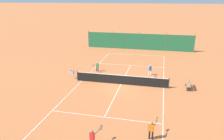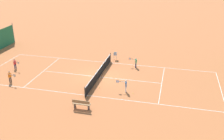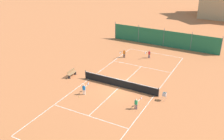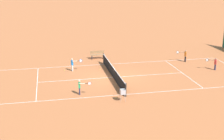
{
  "view_description": "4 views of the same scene",
  "coord_description": "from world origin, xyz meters",
  "px_view_note": "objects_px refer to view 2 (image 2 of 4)",
  "views": [
    {
      "loc": [
        -3.61,
        19.67,
        8.15
      ],
      "look_at": [
        1.12,
        -0.88,
        1.1
      ],
      "focal_mm": 35.0,
      "sensor_mm": 36.0,
      "label": 1
    },
    {
      "loc": [
        -23.71,
        -7.21,
        11.47
      ],
      "look_at": [
        -0.38,
        -1.42,
        1.08
      ],
      "focal_mm": 42.0,
      "sensor_mm": 36.0,
      "label": 2
    },
    {
      "loc": [
        11.48,
        -23.29,
        14.12
      ],
      "look_at": [
        -1.67,
        1.32,
        1.21
      ],
      "focal_mm": 42.0,
      "sensor_mm": 36.0,
      "label": 3
    },
    {
      "loc": [
        25.01,
        -5.29,
        8.6
      ],
      "look_at": [
        1.3,
        -0.36,
        1.08
      ],
      "focal_mm": 50.0,
      "sensor_mm": 36.0,
      "label": 4
    }
  ],
  "objects_px": {
    "player_near_baseline": "(125,85)",
    "player_far_baseline": "(15,63)",
    "tennis_ball_by_net_left": "(51,72)",
    "tennis_ball_far_corner": "(99,70)",
    "courtside_bench": "(81,104)",
    "player_near_service": "(135,62)",
    "tennis_ball_mid_court": "(106,76)",
    "player_far_service": "(10,76)",
    "tennis_ball_alley_right": "(117,61)",
    "tennis_ball_alley_left": "(100,88)",
    "ball_hopper": "(115,54)",
    "tennis_net": "(100,72)",
    "tennis_ball_near_corner": "(133,93)"
  },
  "relations": [
    {
      "from": "ball_hopper",
      "to": "player_far_service",
      "type": "bearing_deg",
      "value": 135.32
    },
    {
      "from": "player_near_baseline",
      "to": "tennis_ball_by_net_left",
      "type": "bearing_deg",
      "value": 74.43
    },
    {
      "from": "player_far_service",
      "to": "courtside_bench",
      "type": "bearing_deg",
      "value": -109.09
    },
    {
      "from": "tennis_ball_mid_court",
      "to": "tennis_ball_far_corner",
      "type": "bearing_deg",
      "value": 39.8
    },
    {
      "from": "ball_hopper",
      "to": "courtside_bench",
      "type": "relative_size",
      "value": 0.59
    },
    {
      "from": "tennis_ball_mid_court",
      "to": "tennis_ball_by_net_left",
      "type": "distance_m",
      "value": 6.03
    },
    {
      "from": "tennis_ball_mid_court",
      "to": "tennis_ball_alley_right",
      "type": "xyz_separation_m",
      "value": [
        4.35,
        -0.2,
        0.0
      ]
    },
    {
      "from": "player_near_baseline",
      "to": "player_far_baseline",
      "type": "distance_m",
      "value": 13.15
    },
    {
      "from": "tennis_ball_by_net_left",
      "to": "tennis_ball_alley_right",
      "type": "relative_size",
      "value": 1.0
    },
    {
      "from": "tennis_ball_alley_left",
      "to": "tennis_ball_by_net_left",
      "type": "bearing_deg",
      "value": 69.84
    },
    {
      "from": "tennis_ball_far_corner",
      "to": "tennis_ball_near_corner",
      "type": "xyz_separation_m",
      "value": [
        -4.45,
        -4.56,
        0.0
      ]
    },
    {
      "from": "tennis_ball_mid_court",
      "to": "player_far_baseline",
      "type": "bearing_deg",
      "value": 93.01
    },
    {
      "from": "player_far_service",
      "to": "tennis_ball_alley_left",
      "type": "xyz_separation_m",
      "value": [
        0.98,
        -8.9,
        -0.67
      ]
    },
    {
      "from": "tennis_ball_near_corner",
      "to": "player_far_baseline",
      "type": "bearing_deg",
      "value": 79.39
    },
    {
      "from": "tennis_net",
      "to": "tennis_ball_alley_right",
      "type": "relative_size",
      "value": 139.09
    },
    {
      "from": "tennis_ball_by_net_left",
      "to": "courtside_bench",
      "type": "height_order",
      "value": "courtside_bench"
    },
    {
      "from": "player_near_service",
      "to": "player_near_baseline",
      "type": "distance_m",
      "value": 5.99
    },
    {
      "from": "player_near_baseline",
      "to": "tennis_ball_near_corner",
      "type": "bearing_deg",
      "value": -103.8
    },
    {
      "from": "tennis_ball_far_corner",
      "to": "ball_hopper",
      "type": "bearing_deg",
      "value": -15.16
    },
    {
      "from": "tennis_ball_far_corner",
      "to": "courtside_bench",
      "type": "relative_size",
      "value": 0.04
    },
    {
      "from": "tennis_ball_alley_right",
      "to": "player_near_service",
      "type": "bearing_deg",
      "value": -117.72
    },
    {
      "from": "tennis_ball_mid_court",
      "to": "tennis_ball_alley_right",
      "type": "distance_m",
      "value": 4.35
    },
    {
      "from": "player_near_service",
      "to": "tennis_ball_alley_right",
      "type": "xyz_separation_m",
      "value": [
        1.28,
        2.43,
        -0.63
      ]
    },
    {
      "from": "player_far_service",
      "to": "player_near_service",
      "type": "distance_m",
      "value": 13.26
    },
    {
      "from": "player_far_service",
      "to": "tennis_ball_by_net_left",
      "type": "xyz_separation_m",
      "value": [
        3.24,
        -2.73,
        -0.67
      ]
    },
    {
      "from": "tennis_ball_by_net_left",
      "to": "tennis_ball_far_corner",
      "type": "height_order",
      "value": "same"
    },
    {
      "from": "tennis_net",
      "to": "tennis_ball_far_corner",
      "type": "xyz_separation_m",
      "value": [
        1.68,
        0.56,
        -0.47
      ]
    },
    {
      "from": "player_far_baseline",
      "to": "ball_hopper",
      "type": "distance_m",
      "value": 11.52
    },
    {
      "from": "tennis_ball_mid_court",
      "to": "tennis_ball_far_corner",
      "type": "xyz_separation_m",
      "value": [
        1.34,
        1.12,
        0.0
      ]
    },
    {
      "from": "tennis_ball_near_corner",
      "to": "tennis_ball_alley_right",
      "type": "bearing_deg",
      "value": 23.47
    },
    {
      "from": "player_near_baseline",
      "to": "tennis_ball_alley_left",
      "type": "height_order",
      "value": "player_near_baseline"
    },
    {
      "from": "courtside_bench",
      "to": "player_near_service",
      "type": "bearing_deg",
      "value": -16.39
    },
    {
      "from": "tennis_net",
      "to": "tennis_ball_far_corner",
      "type": "distance_m",
      "value": 1.83
    },
    {
      "from": "player_far_baseline",
      "to": "tennis_ball_alley_left",
      "type": "xyz_separation_m",
      "value": [
        -2.22,
        -10.41,
        -0.64
      ]
    },
    {
      "from": "player_far_service",
      "to": "tennis_ball_near_corner",
      "type": "distance_m",
      "value": 12.22
    },
    {
      "from": "tennis_ball_by_net_left",
      "to": "player_far_baseline",
      "type": "bearing_deg",
      "value": 90.56
    },
    {
      "from": "tennis_ball_alley_right",
      "to": "player_far_baseline",
      "type": "bearing_deg",
      "value": 115.05
    },
    {
      "from": "tennis_ball_mid_court",
      "to": "ball_hopper",
      "type": "height_order",
      "value": "ball_hopper"
    },
    {
      "from": "tennis_ball_alley_left",
      "to": "tennis_ball_far_corner",
      "type": "xyz_separation_m",
      "value": [
        4.1,
        1.28,
        0.0
      ]
    },
    {
      "from": "player_far_service",
      "to": "player_near_baseline",
      "type": "xyz_separation_m",
      "value": [
        0.82,
        -11.41,
        -0.01
      ]
    },
    {
      "from": "player_near_baseline",
      "to": "player_far_baseline",
      "type": "relative_size",
      "value": 1.05
    },
    {
      "from": "tennis_ball_alley_left",
      "to": "player_far_baseline",
      "type": "bearing_deg",
      "value": 77.95
    },
    {
      "from": "tennis_net",
      "to": "tennis_ball_alley_right",
      "type": "xyz_separation_m",
      "value": [
        4.69,
        -0.76,
        -0.47
      ]
    },
    {
      "from": "tennis_ball_near_corner",
      "to": "ball_hopper",
      "type": "height_order",
      "value": "ball_hopper"
    },
    {
      "from": "courtside_bench",
      "to": "player_far_service",
      "type": "bearing_deg",
      "value": 70.91
    },
    {
      "from": "tennis_ball_alley_right",
      "to": "tennis_ball_far_corner",
      "type": "xyz_separation_m",
      "value": [
        -3.01,
        1.32,
        0.0
      ]
    },
    {
      "from": "tennis_ball_mid_court",
      "to": "tennis_ball_by_net_left",
      "type": "bearing_deg",
      "value": 94.74
    },
    {
      "from": "player_far_baseline",
      "to": "courtside_bench",
      "type": "bearing_deg",
      "value": -121.52
    },
    {
      "from": "tennis_ball_near_corner",
      "to": "courtside_bench",
      "type": "xyz_separation_m",
      "value": [
        -3.58,
        3.67,
        0.42
      ]
    },
    {
      "from": "tennis_ball_by_net_left",
      "to": "tennis_ball_alley_right",
      "type": "bearing_deg",
      "value": -52.04
    }
  ]
}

